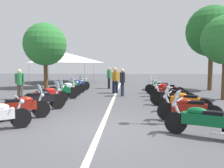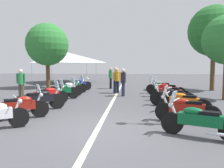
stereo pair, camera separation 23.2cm
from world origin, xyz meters
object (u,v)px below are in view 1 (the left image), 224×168
at_px(motorcycle_left_row_2, 41,100).
at_px(bystander_2, 109,76).
at_px(motorcycle_left_row_1, 21,107).
at_px(motorcycle_right_row_6, 160,87).
at_px(motorcycle_right_row_2, 185,102).
at_px(motorcycle_right_row_1, 188,109).
at_px(roadside_tree_1, 45,44).
at_px(event_tent, 64,58).
at_px(motorcycle_right_row_5, 166,89).
at_px(bystander_3, 114,78).
at_px(roadside_tree_2, 212,31).
at_px(motorcycle_left_row_5, 65,89).
at_px(motorcycle_left_row_7, 77,84).
at_px(motorcycle_right_row_4, 170,93).
at_px(motorcycle_right_row_0, 203,120).
at_px(bystander_1, 116,79).
at_px(motorcycle_left_row_4, 60,91).
at_px(bystander_0, 122,80).
at_px(motorcycle_left_row_3, 47,95).
at_px(bystander_4, 20,82).
at_px(motorcycle_left_row_6, 71,86).

relative_size(motorcycle_left_row_2, bystander_2, 1.05).
height_order(motorcycle_left_row_1, motorcycle_right_row_6, motorcycle_left_row_1).
bearing_deg(motorcycle_right_row_2, motorcycle_right_row_1, 108.88).
bearing_deg(roadside_tree_1, event_tent, 0.97).
distance_m(motorcycle_right_row_5, roadside_tree_1, 10.40).
xyz_separation_m(motorcycle_left_row_2, bystander_3, (6.17, -2.68, 0.55)).
bearing_deg(roadside_tree_2, motorcycle_left_row_5, 112.04).
distance_m(motorcycle_left_row_7, motorcycle_right_row_6, 5.98).
bearing_deg(motorcycle_left_row_7, motorcycle_right_row_4, -78.64).
bearing_deg(bystander_3, motorcycle_left_row_5, 83.97).
distance_m(motorcycle_right_row_0, motorcycle_right_row_2, 2.93).
relative_size(motorcycle_left_row_2, motorcycle_right_row_2, 0.94).
bearing_deg(motorcycle_left_row_7, bystander_1, -66.10).
xyz_separation_m(motorcycle_left_row_2, motorcycle_right_row_4, (2.82, -5.75, -0.02)).
xyz_separation_m(motorcycle_left_row_1, bystander_1, (7.51, -2.89, 0.51)).
xyz_separation_m(motorcycle_right_row_0, roadside_tree_2, (11.33, -4.11, 3.87)).
xyz_separation_m(motorcycle_left_row_7, motorcycle_right_row_4, (-4.54, -5.89, -0.00)).
height_order(motorcycle_left_row_4, bystander_0, bystander_0).
relative_size(motorcycle_right_row_5, roadside_tree_1, 0.40).
relative_size(motorcycle_right_row_6, bystander_3, 1.13).
distance_m(motorcycle_left_row_3, event_tent, 13.83).
relative_size(motorcycle_left_row_5, event_tent, 0.31).
xyz_separation_m(motorcycle_left_row_3, roadside_tree_1, (7.48, 2.80, 3.05)).
bearing_deg(motorcycle_right_row_2, roadside_tree_1, -17.68).
bearing_deg(motorcycle_right_row_0, event_tent, -38.99).
relative_size(motorcycle_left_row_7, motorcycle_right_row_5, 0.82).
bearing_deg(motorcycle_right_row_6, event_tent, -25.99).
distance_m(motorcycle_left_row_1, motorcycle_right_row_6, 9.47).
bearing_deg(motorcycle_right_row_5, roadside_tree_1, -8.38).
height_order(bystander_0, bystander_2, bystander_2).
height_order(motorcycle_right_row_2, bystander_4, bystander_4).
height_order(motorcycle_right_row_6, bystander_1, bystander_1).
xyz_separation_m(motorcycle_left_row_5, bystander_2, (4.60, -2.26, 0.52)).
bearing_deg(motorcycle_right_row_0, motorcycle_left_row_1, 10.17).
xyz_separation_m(bystander_2, roadside_tree_1, (0.00, 5.13, 2.53)).
bearing_deg(motorcycle_left_row_4, bystander_2, 32.91).
height_order(motorcycle_right_row_1, roadside_tree_2, roadside_tree_2).
bearing_deg(motorcycle_right_row_2, motorcycle_left_row_7, -23.60).
bearing_deg(motorcycle_left_row_3, motorcycle_right_row_1, -65.02).
xyz_separation_m(motorcycle_left_row_1, motorcycle_right_row_6, (7.49, -5.79, -0.01)).
bearing_deg(motorcycle_right_row_2, bystander_2, -39.72).
relative_size(motorcycle_right_row_1, motorcycle_right_row_6, 1.03).
xyz_separation_m(motorcycle_left_row_4, bystander_4, (-0.06, 2.22, 0.50)).
height_order(bystander_2, roadside_tree_2, roadside_tree_2).
distance_m(motorcycle_right_row_0, roadside_tree_2, 12.66).
height_order(motorcycle_left_row_7, roadside_tree_2, roadside_tree_2).
height_order(motorcycle_left_row_4, motorcycle_right_row_1, motorcycle_left_row_4).
bearing_deg(roadside_tree_2, bystander_2, 85.38).
height_order(bystander_3, bystander_4, bystander_3).
height_order(motorcycle_left_row_6, event_tent, event_tent).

